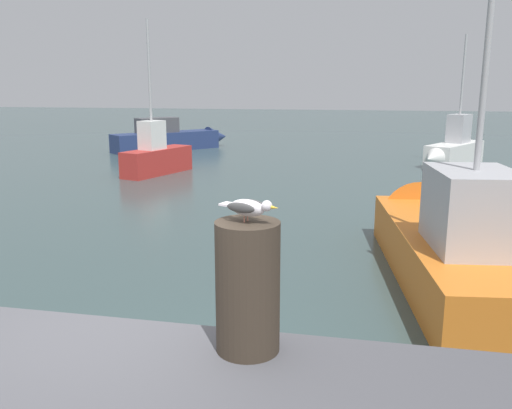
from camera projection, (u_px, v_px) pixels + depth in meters
name	position (u px, v px, depth m)	size (l,w,h in m)	color
mooring_post	(248.00, 287.00, 3.24)	(0.39, 0.39, 0.81)	#382D23
seagull	(248.00, 207.00, 3.13)	(0.38, 0.20, 0.14)	tan
boat_navy	(174.00, 138.00, 23.89)	(4.49, 4.87, 1.50)	navy
boat_white	(452.00, 150.00, 19.05)	(2.69, 3.77, 4.54)	silver
boat_red	(161.00, 156.00, 17.47)	(1.69, 3.32, 4.80)	#B72D28
boat_orange	(440.00, 236.00, 8.38)	(2.17, 6.18, 4.35)	orange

